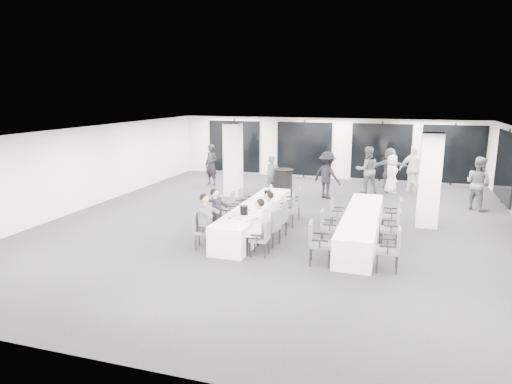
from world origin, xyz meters
TOP-DOWN VIEW (x-y plane):
  - room at (0.89, 1.11)m, footprint 14.04×16.04m
  - column_left at (-2.80, 3.20)m, footprint 0.60×0.60m
  - column_right at (4.20, 1.00)m, footprint 0.60×0.60m
  - banquet_table_main at (-0.58, -0.96)m, footprint 0.90×5.00m
  - banquet_table_side at (2.44, -0.95)m, footprint 0.90×5.00m
  - cocktail_table at (-0.88, 3.55)m, footprint 0.78×0.78m
  - chair_main_left_near at (-1.41, -2.86)m, footprint 0.57×0.60m
  - chair_main_left_second at (-1.41, -2.16)m, footprint 0.55×0.57m
  - chair_main_left_mid at (-1.42, -1.18)m, footprint 0.57×0.62m
  - chair_main_left_fourth at (-1.41, -0.22)m, footprint 0.53×0.57m
  - chair_main_left_far at (-1.41, 0.53)m, footprint 0.49×0.53m
  - chair_main_right_near at (0.25, -2.94)m, footprint 0.45×0.51m
  - chair_main_right_second at (0.25, -2.11)m, footprint 0.57×0.61m
  - chair_main_right_mid at (0.25, -1.37)m, footprint 0.56×0.60m
  - chair_main_right_fourth at (0.25, -0.26)m, footprint 0.60×0.62m
  - chair_main_right_far at (0.26, 0.59)m, footprint 0.61×0.64m
  - chair_side_left_near at (1.60, -3.08)m, footprint 0.56×0.61m
  - chair_side_left_mid at (1.61, -1.58)m, footprint 0.51×0.55m
  - chair_side_left_far at (1.61, 0.03)m, footprint 0.44×0.49m
  - chair_side_right_near at (3.27, -3.00)m, footprint 0.52×0.58m
  - chair_side_right_mid at (3.27, -1.32)m, footprint 0.56×0.60m
  - chair_side_right_far at (3.28, -0.07)m, footprint 0.56×0.61m
  - seated_guest_a at (-1.25, -2.85)m, footprint 0.50×0.38m
  - seated_guest_b at (-1.25, -2.18)m, footprint 0.50×0.38m
  - seated_guest_c at (0.09, -2.94)m, footprint 0.50×0.38m
  - seated_guest_d at (0.09, -2.10)m, footprint 0.50×0.38m
  - standing_guest_a at (-1.39, 3.79)m, footprint 0.82×0.81m
  - standing_guest_b at (2.11, 5.30)m, footprint 1.17×0.95m
  - standing_guest_c at (0.74, 3.84)m, footprint 1.46×1.17m
  - standing_guest_d at (3.88, 6.02)m, footprint 1.32×0.85m
  - standing_guest_e at (3.05, 5.56)m, footprint 0.77×0.96m
  - standing_guest_f at (2.93, 6.58)m, footprint 1.87×1.02m
  - standing_guest_g at (-4.43, 4.86)m, footprint 0.89×0.81m
  - standing_guest_h at (5.92, 3.64)m, footprint 1.14×1.13m
  - ice_bucket_near at (-0.55, -2.03)m, footprint 0.21×0.21m
  - ice_bucket_far at (-0.51, 0.09)m, footprint 0.20×0.20m
  - water_bottle_a at (-0.68, -2.75)m, footprint 0.07×0.07m
  - water_bottle_b at (-0.46, -0.60)m, footprint 0.06×0.06m
  - water_bottle_c at (-0.66, 0.97)m, footprint 0.07×0.07m
  - plate_a at (-0.76, -2.30)m, footprint 0.21×0.21m
  - plate_b at (-0.53, -2.56)m, footprint 0.22×0.22m
  - plate_c at (-0.59, -1.56)m, footprint 0.20×0.20m
  - wine_glass at (-0.36, -3.23)m, footprint 0.07×0.07m

SIDE VIEW (x-z plane):
  - banquet_table_main at x=-0.58m, z-range 0.00..0.75m
  - banquet_table_side at x=2.44m, z-range 0.00..0.75m
  - chair_side_left_far at x=1.61m, z-range 0.06..0.93m
  - chair_main_right_near at x=0.25m, z-range 0.06..0.95m
  - chair_main_left_far at x=-1.41m, z-range 0.06..0.96m
  - chair_main_left_second at x=-1.41m, z-range 0.06..0.97m
  - chair_side_left_mid at x=1.61m, z-range 0.07..0.99m
  - chair_main_left_fourth at x=-1.41m, z-range 0.07..1.01m
  - chair_main_left_near at x=-1.41m, z-range 0.07..1.02m
  - cocktail_table at x=-0.88m, z-range 0.01..1.08m
  - chair_main_right_mid at x=0.25m, z-range 0.07..1.03m
  - chair_main_right_second at x=0.25m, z-range 0.07..1.04m
  - chair_main_right_fourth at x=0.25m, z-range 0.07..1.05m
  - chair_side_right_mid at x=3.27m, z-range 0.07..1.06m
  - chair_main_left_mid at x=-1.42m, z-range 0.07..1.07m
  - chair_side_right_near at x=3.27m, z-range 0.07..1.08m
  - chair_main_right_far at x=0.26m, z-range 0.07..1.08m
  - chair_side_left_near at x=1.60m, z-range 0.07..1.09m
  - chair_side_right_far at x=3.28m, z-range 0.07..1.10m
  - plate_a at x=-0.76m, z-range 0.75..0.78m
  - plate_b at x=-0.53m, z-range 0.75..0.78m
  - plate_c at x=-0.59m, z-range 0.75..0.78m
  - seated_guest_a at x=-1.25m, z-range 0.09..1.53m
  - seated_guest_b at x=-1.25m, z-range 0.09..1.53m
  - seated_guest_c at x=0.09m, z-range 0.09..1.53m
  - seated_guest_d at x=0.09m, z-range 0.09..1.53m
  - water_bottle_b at x=-0.46m, z-range 0.75..0.94m
  - standing_guest_e at x=3.05m, z-range 0.00..1.73m
  - ice_bucket_far at x=-0.51m, z-range 0.75..0.98m
  - water_bottle_a at x=-0.68m, z-range 0.75..0.98m
  - water_bottle_c at x=-0.66m, z-range 0.75..0.98m
  - ice_bucket_near at x=-0.55m, z-range 0.75..0.99m
  - standing_guest_a at x=-1.39m, z-range 0.00..1.75m
  - wine_glass at x=-0.36m, z-range 0.80..0.99m
  - standing_guest_f at x=2.93m, z-range 0.00..1.93m
  - standing_guest_c at x=0.74m, z-range 0.00..2.00m
  - standing_guest_g at x=-4.43m, z-range 0.00..2.00m
  - standing_guest_h at x=5.92m, z-range 0.00..2.07m
  - standing_guest_b at x=2.11m, z-range 0.00..2.11m
  - standing_guest_d at x=3.88m, z-range 0.00..2.11m
  - room at x=0.89m, z-range -0.03..2.81m
  - column_left at x=-2.80m, z-range 0.00..2.80m
  - column_right at x=4.20m, z-range 0.00..2.80m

